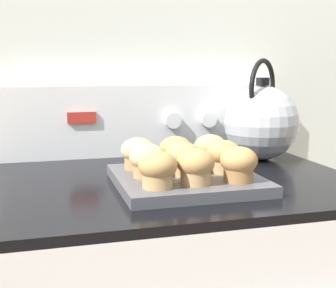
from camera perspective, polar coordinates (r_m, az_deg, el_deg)
The scene contains 13 objects.
wall_back at distance 1.33m, azimuth -3.45°, elevation 11.75°, with size 8.00×0.05×2.40m.
control_panel at distance 1.29m, azimuth -2.79°, elevation 2.96°, with size 0.77×0.07×0.19m.
muffin_pan at distance 0.96m, azimuth 2.21°, elevation -4.38°, with size 0.28×0.28×0.02m.
muffin_r0_c0 at distance 0.85m, azimuth -1.27°, elevation -3.09°, with size 0.07×0.07×0.07m.
muffin_r0_c1 at distance 0.88m, azimuth 3.67°, elevation -2.70°, with size 0.07×0.07×0.07m.
muffin_r0_c2 at distance 0.91m, azimuth 8.62°, elevation -2.40°, with size 0.07×0.07×0.07m.
muffin_r1_c0 at distance 0.93m, azimuth -2.55°, elevation -1.98°, with size 0.07×0.07×0.07m.
muffin_r1_c1 at distance 0.95m, azimuth 2.05°, elevation -1.72°, with size 0.07×0.07×0.07m.
muffin_r1_c2 at distance 0.98m, azimuth 6.82°, elevation -1.46°, with size 0.07×0.07×0.07m.
muffin_r2_c0 at distance 1.01m, azimuth -3.73°, elevation -1.12°, with size 0.07×0.07×0.07m.
muffin_r2_c1 at distance 1.03m, azimuth 0.94°, elevation -0.88°, with size 0.07×0.07×0.07m.
muffin_r2_c2 at distance 1.06m, azimuth 5.20°, elevation -0.64°, with size 0.07×0.07×0.07m.
tea_kettle at distance 1.23m, azimuth 11.34°, elevation 2.73°, with size 0.21×0.20×0.26m.
Camera 1 is at (-0.28, -0.64, 1.15)m, focal length 50.00 mm.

